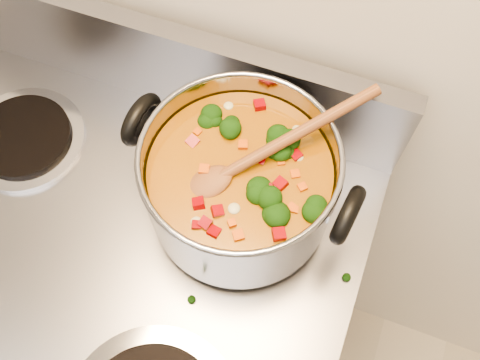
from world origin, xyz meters
TOP-DOWN VIEW (x-y plane):
  - electric_range at (-0.01, 1.16)m, footprint 0.74×0.67m
  - stockpot at (0.17, 1.32)m, footprint 0.31×0.25m
  - wooden_spoon at (0.18, 1.33)m, footprint 0.21×0.22m
  - cooktop_crumbs at (0.02, 1.25)m, footprint 0.37×0.06m

SIDE VIEW (x-z plane):
  - electric_range at x=-0.01m, z-range -0.07..1.01m
  - cooktop_crumbs at x=0.02m, z-range 0.92..0.93m
  - stockpot at x=0.17m, z-range 0.93..1.08m
  - wooden_spoon at x=0.18m, z-range 1.01..1.09m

